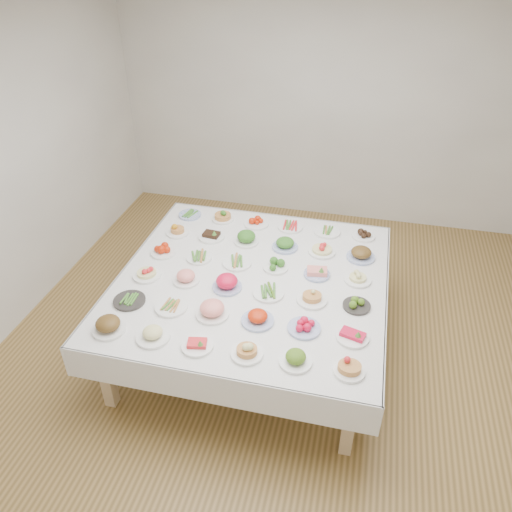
% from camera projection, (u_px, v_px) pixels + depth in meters
% --- Properties ---
extents(room_envelope, '(5.02, 5.02, 2.81)m').
position_uv_depth(room_envelope, '(284.00, 155.00, 3.71)').
color(room_envelope, olive).
rests_on(room_envelope, ground).
extents(display_table, '(2.27, 2.27, 0.75)m').
position_uv_depth(display_table, '(252.00, 284.00, 4.28)').
color(display_table, white).
rests_on(display_table, ground).
extents(dish_0, '(0.24, 0.24, 0.14)m').
position_uv_depth(dish_0, '(108.00, 324.00, 3.67)').
color(dish_0, white).
rests_on(dish_0, display_table).
extents(dish_1, '(0.25, 0.25, 0.13)m').
position_uv_depth(dish_1, '(153.00, 332.00, 3.61)').
color(dish_1, white).
rests_on(dish_1, display_table).
extents(dish_2, '(0.23, 0.23, 0.10)m').
position_uv_depth(dish_2, '(197.00, 343.00, 3.54)').
color(dish_2, white).
rests_on(dish_2, display_table).
extents(dish_3, '(0.23, 0.23, 0.14)m').
position_uv_depth(dish_3, '(247.00, 348.00, 3.46)').
color(dish_3, white).
rests_on(dish_3, display_table).
extents(dish_4, '(0.23, 0.23, 0.12)m').
position_uv_depth(dish_4, '(296.00, 358.00, 3.41)').
color(dish_4, white).
rests_on(dish_4, display_table).
extents(dish_5, '(0.21, 0.21, 0.14)m').
position_uv_depth(dish_5, '(350.00, 365.00, 3.33)').
color(dish_5, white).
rests_on(dish_5, display_table).
extents(dish_6, '(0.25, 0.25, 0.05)m').
position_uv_depth(dish_6, '(129.00, 300.00, 3.97)').
color(dish_6, '#2F2C29').
rests_on(dish_6, display_table).
extents(dish_7, '(0.25, 0.25, 0.05)m').
position_uv_depth(dish_7, '(171.00, 306.00, 3.91)').
color(dish_7, white).
rests_on(dish_7, display_table).
extents(dish_8, '(0.28, 0.28, 0.15)m').
position_uv_depth(dish_8, '(212.00, 308.00, 3.81)').
color(dish_8, white).
rests_on(dish_8, display_table).
extents(dish_9, '(0.25, 0.25, 0.13)m').
position_uv_depth(dish_9, '(258.00, 316.00, 3.75)').
color(dish_9, '#4C66B2').
rests_on(dish_9, display_table).
extents(dish_10, '(0.25, 0.25, 0.11)m').
position_uv_depth(dish_10, '(304.00, 324.00, 3.69)').
color(dish_10, '#4C66B2').
rests_on(dish_10, display_table).
extents(dish_11, '(0.24, 0.24, 0.11)m').
position_uv_depth(dish_11, '(353.00, 333.00, 3.61)').
color(dish_11, white).
rests_on(dish_11, display_table).
extents(dish_12, '(0.24, 0.24, 0.13)m').
position_uv_depth(dish_12, '(146.00, 271.00, 4.24)').
color(dish_12, white).
rests_on(dish_12, display_table).
extents(dish_13, '(0.22, 0.22, 0.12)m').
position_uv_depth(dish_13, '(186.00, 277.00, 4.18)').
color(dish_13, white).
rests_on(dish_13, display_table).
extents(dish_14, '(0.27, 0.27, 0.15)m').
position_uv_depth(dish_14, '(227.00, 281.00, 4.09)').
color(dish_14, '#4C66B2').
rests_on(dish_14, display_table).
extents(dish_15, '(0.28, 0.25, 0.06)m').
position_uv_depth(dish_15, '(268.00, 292.00, 4.05)').
color(dish_15, white).
rests_on(dish_15, display_table).
extents(dish_16, '(0.24, 0.24, 0.12)m').
position_uv_depth(dish_16, '(312.00, 296.00, 3.96)').
color(dish_16, white).
rests_on(dish_16, display_table).
extents(dish_17, '(0.22, 0.22, 0.09)m').
position_uv_depth(dish_17, '(357.00, 303.00, 3.91)').
color(dish_17, '#2F2C29').
rests_on(dish_17, display_table).
extents(dish_18, '(0.23, 0.23, 0.10)m').
position_uv_depth(dish_18, '(163.00, 249.00, 4.53)').
color(dish_18, white).
rests_on(dish_18, display_table).
extents(dish_19, '(0.24, 0.22, 0.06)m').
position_uv_depth(dish_19, '(199.00, 257.00, 4.47)').
color(dish_19, white).
rests_on(dish_19, display_table).
extents(dish_20, '(0.26, 0.25, 0.06)m').
position_uv_depth(dish_20, '(237.00, 261.00, 4.40)').
color(dish_20, white).
rests_on(dish_20, display_table).
extents(dish_21, '(0.22, 0.22, 0.10)m').
position_uv_depth(dish_21, '(276.00, 264.00, 4.34)').
color(dish_21, white).
rests_on(dish_21, display_table).
extents(dish_22, '(0.22, 0.22, 0.11)m').
position_uv_depth(dish_22, '(317.00, 271.00, 4.25)').
color(dish_22, '#4C66B2').
rests_on(dish_22, display_table).
extents(dish_23, '(0.23, 0.23, 0.12)m').
position_uv_depth(dish_23, '(358.00, 276.00, 4.18)').
color(dish_23, white).
rests_on(dish_23, display_table).
extents(dish_24, '(0.22, 0.22, 0.12)m').
position_uv_depth(dish_24, '(177.00, 229.00, 4.82)').
color(dish_24, white).
rests_on(dish_24, display_table).
extents(dish_25, '(0.25, 0.25, 0.11)m').
position_uv_depth(dish_25, '(211.00, 233.00, 4.76)').
color(dish_25, white).
rests_on(dish_25, display_table).
extents(dish_26, '(0.23, 0.23, 0.13)m').
position_uv_depth(dish_26, '(246.00, 238.00, 4.68)').
color(dish_26, white).
rests_on(dish_26, display_table).
extents(dish_27, '(0.24, 0.24, 0.13)m').
position_uv_depth(dish_27, '(285.00, 243.00, 4.60)').
color(dish_27, '#4C66B2').
rests_on(dish_27, display_table).
extents(dish_28, '(0.25, 0.25, 0.15)m').
position_uv_depth(dish_28, '(322.00, 246.00, 4.53)').
color(dish_28, white).
rests_on(dish_28, display_table).
extents(dish_29, '(0.25, 0.25, 0.15)m').
position_uv_depth(dish_29, '(361.00, 252.00, 4.46)').
color(dish_29, '#4C66B2').
rests_on(dish_29, display_table).
extents(dish_30, '(0.23, 0.23, 0.05)m').
position_uv_depth(dish_30, '(190.00, 214.00, 5.12)').
color(dish_30, '#4C66B2').
rests_on(dish_30, display_table).
extents(dish_31, '(0.22, 0.22, 0.13)m').
position_uv_depth(dish_31, '(223.00, 215.00, 5.03)').
color(dish_31, white).
rests_on(dish_31, display_table).
extents(dish_32, '(0.24, 0.24, 0.09)m').
position_uv_depth(dish_32, '(256.00, 222.00, 4.96)').
color(dish_32, white).
rests_on(dish_32, display_table).
extents(dish_33, '(0.24, 0.24, 0.06)m').
position_uv_depth(dish_33, '(290.00, 226.00, 4.92)').
color(dish_33, white).
rests_on(dish_33, display_table).
extents(dish_34, '(0.25, 0.25, 0.06)m').
position_uv_depth(dish_34, '(327.00, 231.00, 4.85)').
color(dish_34, white).
rests_on(dish_34, display_table).
extents(dish_35, '(0.22, 0.22, 0.09)m').
position_uv_depth(dish_35, '(364.00, 234.00, 4.77)').
color(dish_35, white).
rests_on(dish_35, display_table).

